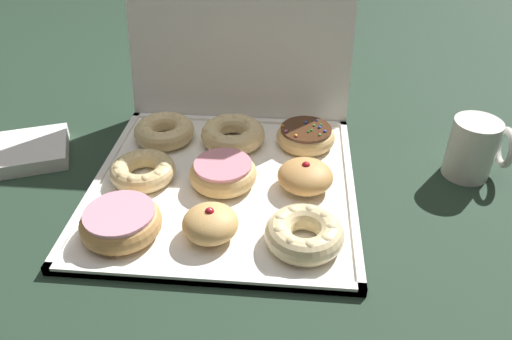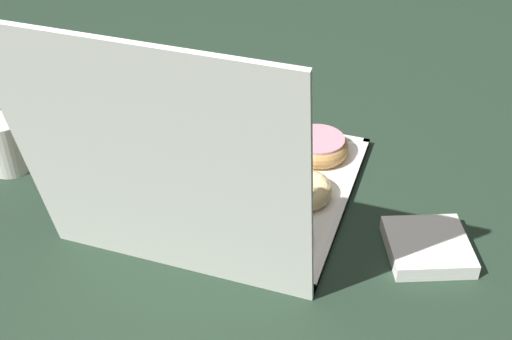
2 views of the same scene
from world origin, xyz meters
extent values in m
plane|color=#233828|center=(0.00, 0.00, 0.00)|extent=(3.00, 3.00, 0.00)
cube|color=white|center=(0.00, 0.00, 0.01)|extent=(0.43, 0.43, 0.01)
cube|color=white|center=(0.00, -0.21, 0.01)|extent=(0.43, 0.01, 0.01)
cube|color=white|center=(0.00, 0.21, 0.01)|extent=(0.43, 0.01, 0.01)
cube|color=white|center=(-0.21, 0.00, 0.01)|extent=(0.01, 0.43, 0.01)
cube|color=white|center=(0.21, 0.00, 0.01)|extent=(0.01, 0.43, 0.01)
cube|color=white|center=(0.00, 0.27, 0.21)|extent=(0.43, 0.10, 0.43)
torus|color=tan|center=(-0.13, -0.13, 0.03)|extent=(0.12, 0.12, 0.04)
cylinder|color=pink|center=(-0.13, -0.13, 0.05)|extent=(0.10, 0.10, 0.01)
ellipsoid|color=tan|center=(0.00, -0.13, 0.03)|extent=(0.08, 0.08, 0.05)
sphere|color=#B21923|center=(0.00, -0.13, 0.05)|extent=(0.01, 0.01, 0.01)
torus|color=beige|center=(0.13, -0.13, 0.03)|extent=(0.11, 0.11, 0.04)
sphere|color=beige|center=(0.17, -0.13, 0.04)|extent=(0.02, 0.02, 0.02)
sphere|color=beige|center=(0.16, -0.11, 0.04)|extent=(0.02, 0.02, 0.02)
sphere|color=beige|center=(0.14, -0.10, 0.04)|extent=(0.02, 0.02, 0.02)
sphere|color=beige|center=(0.12, -0.10, 0.04)|extent=(0.02, 0.02, 0.02)
sphere|color=beige|center=(0.10, -0.12, 0.04)|extent=(0.02, 0.02, 0.02)
sphere|color=beige|center=(0.10, -0.15, 0.04)|extent=(0.02, 0.02, 0.02)
sphere|color=beige|center=(0.12, -0.17, 0.04)|extent=(0.02, 0.02, 0.02)
sphere|color=beige|center=(0.14, -0.17, 0.04)|extent=(0.02, 0.02, 0.02)
sphere|color=beige|center=(0.16, -0.16, 0.04)|extent=(0.02, 0.02, 0.02)
torus|color=#EACC8C|center=(-0.14, 0.00, 0.03)|extent=(0.11, 0.11, 0.03)
sphere|color=#EACC8C|center=(-0.10, 0.00, 0.04)|extent=(0.02, 0.02, 0.02)
sphere|color=#EACC8C|center=(-0.10, 0.02, 0.04)|extent=(0.02, 0.02, 0.02)
sphere|color=#EACC8C|center=(-0.12, 0.03, 0.04)|extent=(0.02, 0.02, 0.02)
sphere|color=#EACC8C|center=(-0.14, 0.04, 0.04)|extent=(0.02, 0.02, 0.02)
sphere|color=#EACC8C|center=(-0.16, 0.03, 0.04)|extent=(0.02, 0.02, 0.02)
sphere|color=#EACC8C|center=(-0.17, 0.01, 0.04)|extent=(0.02, 0.02, 0.02)
sphere|color=#EACC8C|center=(-0.17, -0.01, 0.04)|extent=(0.02, 0.02, 0.02)
sphere|color=#EACC8C|center=(-0.16, -0.03, 0.04)|extent=(0.02, 0.02, 0.02)
sphere|color=#EACC8C|center=(-0.14, -0.04, 0.04)|extent=(0.02, 0.02, 0.02)
sphere|color=#EACC8C|center=(-0.12, -0.04, 0.04)|extent=(0.02, 0.02, 0.02)
sphere|color=#EACC8C|center=(-0.10, -0.02, 0.04)|extent=(0.02, 0.02, 0.02)
torus|color=#E5B770|center=(0.00, 0.00, 0.03)|extent=(0.11, 0.11, 0.04)
cylinder|color=pink|center=(0.00, 0.00, 0.05)|extent=(0.09, 0.09, 0.01)
ellipsoid|color=tan|center=(0.13, 0.00, 0.03)|extent=(0.09, 0.09, 0.05)
sphere|color=#B21923|center=(0.13, 0.00, 0.05)|extent=(0.01, 0.01, 0.01)
torus|color=#EACC8C|center=(-0.13, 0.13, 0.03)|extent=(0.11, 0.11, 0.04)
sphere|color=#EACC8C|center=(-0.09, 0.13, 0.04)|extent=(0.02, 0.02, 0.02)
sphere|color=#EACC8C|center=(-0.10, 0.15, 0.04)|extent=(0.02, 0.02, 0.02)
sphere|color=#EACC8C|center=(-0.11, 0.16, 0.04)|extent=(0.02, 0.02, 0.02)
sphere|color=#EACC8C|center=(-0.14, 0.16, 0.04)|extent=(0.02, 0.02, 0.02)
sphere|color=#EACC8C|center=(-0.15, 0.16, 0.04)|extent=(0.02, 0.02, 0.02)
sphere|color=#EACC8C|center=(-0.17, 0.14, 0.04)|extent=(0.02, 0.02, 0.02)
sphere|color=#EACC8C|center=(-0.17, 0.12, 0.04)|extent=(0.02, 0.02, 0.02)
sphere|color=#EACC8C|center=(-0.15, 0.10, 0.04)|extent=(0.02, 0.02, 0.02)
sphere|color=#EACC8C|center=(-0.14, 0.09, 0.04)|extent=(0.02, 0.02, 0.02)
sphere|color=#EACC8C|center=(-0.11, 0.09, 0.04)|extent=(0.02, 0.02, 0.02)
sphere|color=#EACC8C|center=(-0.10, 0.11, 0.04)|extent=(0.02, 0.02, 0.02)
torus|color=#EACC8C|center=(0.00, 0.13, 0.03)|extent=(0.12, 0.12, 0.04)
sphere|color=#EACC8C|center=(0.04, 0.13, 0.04)|extent=(0.02, 0.02, 0.02)
sphere|color=#EACC8C|center=(0.03, 0.15, 0.04)|extent=(0.02, 0.02, 0.02)
sphere|color=#EACC8C|center=(0.00, 0.17, 0.04)|extent=(0.02, 0.02, 0.02)
sphere|color=#EACC8C|center=(-0.02, 0.16, 0.04)|extent=(0.02, 0.02, 0.02)
sphere|color=#EACC8C|center=(-0.04, 0.14, 0.04)|extent=(0.02, 0.02, 0.02)
sphere|color=#EACC8C|center=(-0.04, 0.11, 0.04)|extent=(0.02, 0.02, 0.02)
sphere|color=#EACC8C|center=(-0.02, 0.09, 0.04)|extent=(0.02, 0.02, 0.02)
sphere|color=#EACC8C|center=(0.00, 0.09, 0.04)|extent=(0.02, 0.02, 0.02)
sphere|color=#EACC8C|center=(0.03, 0.10, 0.04)|extent=(0.02, 0.02, 0.02)
torus|color=#E5B770|center=(0.13, 0.13, 0.03)|extent=(0.11, 0.11, 0.03)
cylinder|color=#472816|center=(0.13, 0.13, 0.04)|extent=(0.09, 0.09, 0.01)
sphere|color=red|center=(0.16, 0.11, 0.05)|extent=(0.00, 0.00, 0.00)
sphere|color=green|center=(0.16, 0.14, 0.05)|extent=(0.00, 0.00, 0.00)
sphere|color=blue|center=(0.17, 0.12, 0.05)|extent=(0.01, 0.01, 0.01)
sphere|color=orange|center=(0.09, 0.14, 0.05)|extent=(0.00, 0.00, 0.00)
sphere|color=pink|center=(0.10, 0.12, 0.05)|extent=(0.01, 0.01, 0.01)
sphere|color=blue|center=(0.13, 0.15, 0.05)|extent=(0.01, 0.01, 0.01)
sphere|color=green|center=(0.14, 0.12, 0.05)|extent=(0.01, 0.01, 0.01)
sphere|color=green|center=(0.14, 0.12, 0.05)|extent=(0.00, 0.00, 0.00)
sphere|color=green|center=(0.15, 0.14, 0.05)|extent=(0.00, 0.00, 0.00)
sphere|color=blue|center=(0.15, 0.16, 0.05)|extent=(0.00, 0.00, 0.00)
sphere|color=blue|center=(0.16, 0.14, 0.05)|extent=(0.01, 0.01, 0.01)
sphere|color=yellow|center=(0.12, 0.10, 0.05)|extent=(0.01, 0.01, 0.01)
sphere|color=red|center=(0.12, 0.10, 0.05)|extent=(0.00, 0.00, 0.00)
sphere|color=green|center=(0.16, 0.11, 0.05)|extent=(0.01, 0.01, 0.01)
cylinder|color=white|center=(0.41, 0.08, 0.05)|extent=(0.08, 0.08, 0.10)
cylinder|color=black|center=(0.41, 0.08, 0.10)|extent=(0.07, 0.07, 0.01)
torus|color=white|center=(0.47, 0.08, 0.06)|extent=(0.01, 0.07, 0.07)
cube|color=white|center=(-0.36, 0.06, 0.01)|extent=(0.17, 0.17, 0.03)
camera|label=1|loc=(0.11, -0.65, 0.50)|focal=34.27mm
camera|label=2|loc=(-0.36, 0.91, 0.75)|focal=47.06mm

